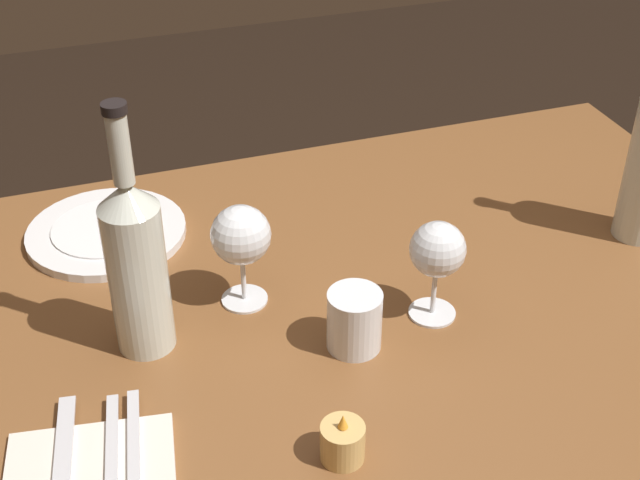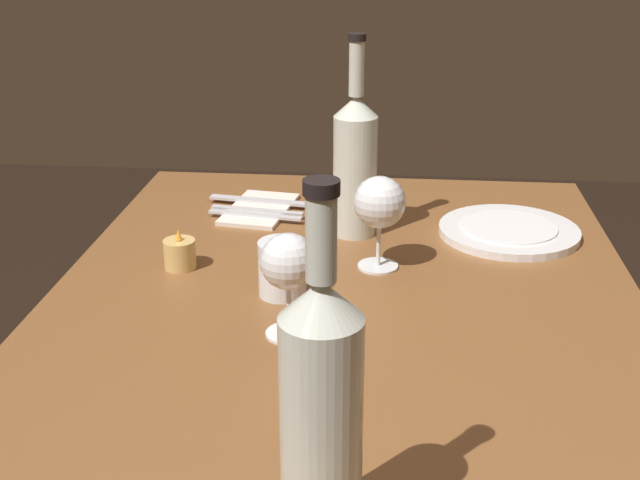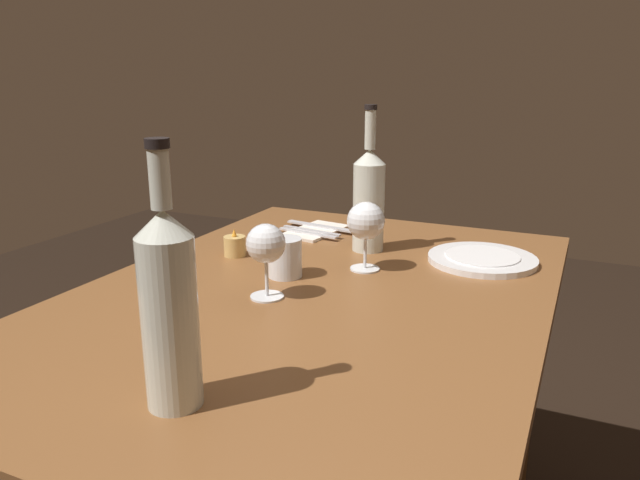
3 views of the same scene
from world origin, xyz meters
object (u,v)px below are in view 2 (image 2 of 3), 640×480
(wine_glass_left, at_px, (288,265))
(folded_napkin, at_px, (259,209))
(dinner_plate, at_px, (509,231))
(wine_bottle_second, at_px, (352,162))
(water_tumbler, at_px, (282,271))
(fork_outer, at_px, (255,215))
(votive_candle, at_px, (180,255))
(table_knife, at_px, (262,201))
(fork_inner, at_px, (257,210))
(wine_bottle, at_px, (321,412))
(wine_glass_right, at_px, (380,205))

(wine_glass_left, relative_size, folded_napkin, 0.73)
(dinner_plate, bearing_deg, wine_glass_left, 139.70)
(wine_glass_left, height_order, wine_bottle_second, wine_bottle_second)
(water_tumbler, height_order, fork_outer, water_tumbler)
(votive_candle, bearing_deg, wine_bottle_second, -56.21)
(table_knife, bearing_deg, fork_outer, 180.00)
(folded_napkin, distance_m, fork_inner, 0.03)
(table_knife, bearing_deg, folded_napkin, 180.00)
(wine_bottle, relative_size, wine_bottle_second, 1.00)
(dinner_plate, xyz_separation_m, fork_inner, (0.05, 0.46, 0.00))
(folded_napkin, bearing_deg, water_tumbler, -165.18)
(fork_inner, bearing_deg, votive_candle, 161.42)
(fork_inner, bearing_deg, folded_napkin, 0.00)
(fork_inner, height_order, table_knife, same)
(wine_glass_left, bearing_deg, table_knife, 13.24)
(dinner_plate, bearing_deg, wine_bottle, 161.68)
(folded_napkin, height_order, fork_outer, fork_outer)
(water_tumbler, bearing_deg, wine_bottle, -168.32)
(fork_inner, height_order, fork_outer, same)
(wine_bottle, relative_size, fork_inner, 1.95)
(wine_glass_right, xyz_separation_m, wine_bottle, (-0.63, 0.03, 0.03))
(fork_outer, relative_size, table_knife, 0.85)
(wine_bottle_second, bearing_deg, votive_candle, 123.79)
(votive_candle, xyz_separation_m, table_knife, (0.31, -0.08, -0.01))
(wine_glass_right, height_order, wine_bottle_second, wine_bottle_second)
(wine_bottle_second, bearing_deg, water_tumbler, 161.19)
(wine_bottle_second, distance_m, votive_candle, 0.34)
(wine_glass_right, height_order, fork_outer, wine_glass_right)
(wine_glass_left, xyz_separation_m, fork_outer, (0.43, 0.12, -0.10))
(folded_napkin, bearing_deg, wine_glass_right, -136.04)
(wine_glass_right, relative_size, folded_napkin, 0.75)
(fork_inner, bearing_deg, water_tumbler, -164.12)
(wine_bottle_second, height_order, votive_candle, wine_bottle_second)
(votive_candle, bearing_deg, wine_bottle, -154.44)
(wine_glass_left, xyz_separation_m, wine_bottle_second, (0.39, -0.06, 0.03))
(wine_bottle, bearing_deg, fork_inner, 13.34)
(wine_bottle, bearing_deg, folded_napkin, 12.97)
(water_tumbler, height_order, table_knife, water_tumbler)
(wine_glass_left, height_order, water_tumbler, wine_glass_left)
(wine_glass_right, distance_m, wine_bottle, 0.63)
(table_knife, bearing_deg, votive_candle, 164.58)
(wine_glass_left, xyz_separation_m, water_tumbler, (0.13, 0.03, -0.07))
(wine_bottle, distance_m, wine_bottle_second, 0.78)
(wine_glass_left, relative_size, wine_bottle, 0.42)
(water_tumbler, relative_size, folded_napkin, 0.41)
(dinner_plate, height_order, fork_inner, dinner_plate)
(wine_bottle, distance_m, dinner_plate, 0.85)
(wine_glass_left, xyz_separation_m, dinner_plate, (0.40, -0.34, -0.10))
(wine_bottle_second, bearing_deg, table_knife, 55.25)
(folded_napkin, bearing_deg, fork_inner, 180.00)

